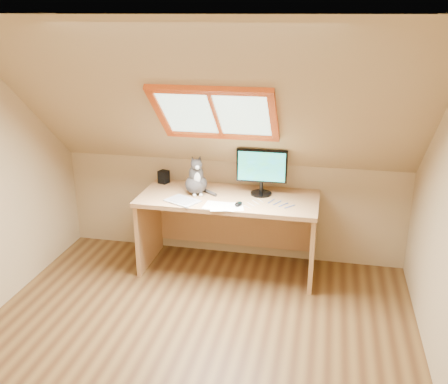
# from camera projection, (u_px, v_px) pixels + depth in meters

# --- Properties ---
(ground) EXTENTS (3.50, 3.50, 0.00)m
(ground) POSITION_uv_depth(u_px,v_px,m) (186.00, 356.00, 3.71)
(ground) COLOR brown
(ground) RESTS_ON ground
(room_shell) EXTENTS (3.52, 3.52, 2.41)m
(room_shell) POSITION_uv_depth(u_px,v_px,m) (176.00, 177.00, 3.14)
(room_shell) COLOR tan
(room_shell) RESTS_ON ground
(desk) EXTENTS (1.69, 0.74, 0.77)m
(desk) POSITION_uv_depth(u_px,v_px,m) (230.00, 216.00, 4.85)
(desk) COLOR tan
(desk) RESTS_ON ground
(monitor) EXTENTS (0.48, 0.20, 0.44)m
(monitor) POSITION_uv_depth(u_px,v_px,m) (262.00, 169.00, 4.67)
(monitor) COLOR black
(monitor) RESTS_ON desk
(cat) EXTENTS (0.29, 0.31, 0.39)m
(cat) POSITION_uv_depth(u_px,v_px,m) (196.00, 180.00, 4.74)
(cat) COLOR #3E3937
(cat) RESTS_ON desk
(desk_speaker) EXTENTS (0.11, 0.11, 0.13)m
(desk_speaker) POSITION_uv_depth(u_px,v_px,m) (164.00, 177.00, 5.06)
(desk_speaker) COLOR black
(desk_speaker) RESTS_ON desk
(graphics_tablet) EXTENTS (0.36, 0.32, 0.01)m
(graphics_tablet) POSITION_uv_depth(u_px,v_px,m) (183.00, 201.00, 4.58)
(graphics_tablet) COLOR #B2B2B7
(graphics_tablet) RESTS_ON desk
(mouse) EXTENTS (0.09, 0.12, 0.03)m
(mouse) POSITION_uv_depth(u_px,v_px,m) (239.00, 204.00, 4.48)
(mouse) COLOR black
(mouse) RESTS_ON desk
(papers) EXTENTS (0.33, 0.27, 0.00)m
(papers) POSITION_uv_depth(u_px,v_px,m) (221.00, 206.00, 4.47)
(papers) COLOR white
(papers) RESTS_ON desk
(cables) EXTENTS (0.51, 0.26, 0.01)m
(cables) POSITION_uv_depth(u_px,v_px,m) (270.00, 204.00, 4.52)
(cables) COLOR silver
(cables) RESTS_ON desk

